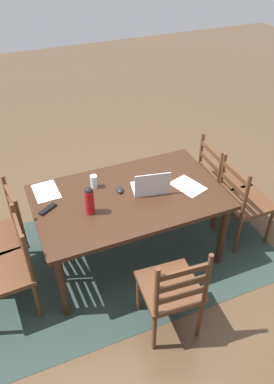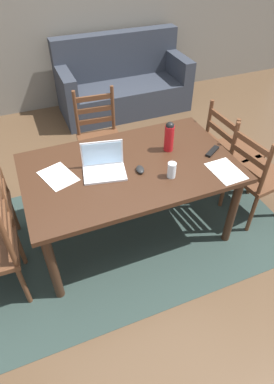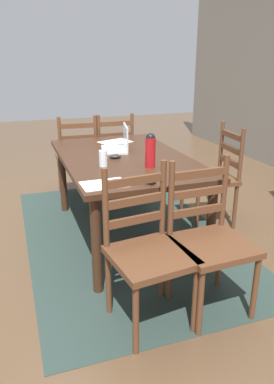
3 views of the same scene
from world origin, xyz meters
The scene contains 15 objects.
ground_plane centered at (0.00, 0.00, 0.00)m, with size 14.00×14.00×0.00m, color brown.
area_rug centered at (0.00, 0.00, 0.00)m, with size 2.77×1.72×0.01m, color #283833.
dining_table centered at (0.00, 0.00, 0.66)m, with size 1.67×1.02×0.74m.
chair_right_far centered at (1.13, 0.20, 0.46)m, with size 0.46×0.46×0.95m.
chair_right_near centered at (1.13, -0.21, 0.46)m, with size 0.49×0.49×0.95m.
chair_left_far centered at (-1.13, 0.20, 0.46)m, with size 0.44×0.44×0.95m.
chair_left_near centered at (-1.13, -0.21, 0.46)m, with size 0.46×0.46×0.95m.
chair_far_head centered at (0.00, 0.88, 0.46)m, with size 0.47×0.47×0.95m.
laptop centered at (-0.21, 0.02, 0.80)m, with size 0.36×0.28×0.23m.
water_bottle centered at (0.38, 0.09, 0.88)m, with size 0.08×0.08×0.26m.
drinking_glass centered at (0.24, -0.24, 0.80)m, with size 0.06×0.06×0.12m, color silver.
computer_mouse centered at (0.05, -0.09, 0.76)m, with size 0.06×0.10×0.03m, color black.
tv_remote centered at (0.70, -0.08, 0.75)m, with size 0.04×0.17×0.02m, color black.
paper_stack_left centered at (-0.55, 0.08, 0.74)m, with size 0.21×0.30×0.00m, color white.
paper_stack_right centered at (0.67, -0.34, 0.74)m, with size 0.21×0.30×0.00m, color white.
Camera 3 is at (2.87, -0.88, 1.52)m, focal length 34.21 mm.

